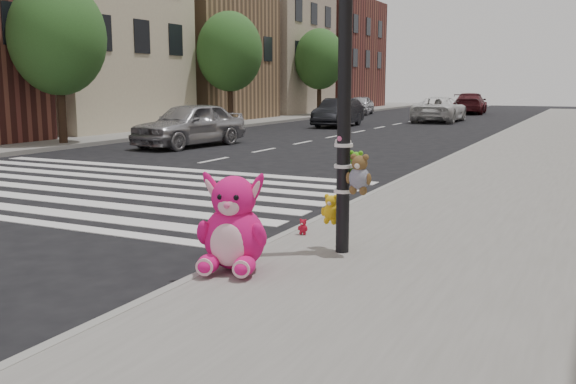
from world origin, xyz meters
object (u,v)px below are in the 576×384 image
Objects in this scene: red_teddy at (303,227)px; pink_bunny at (233,230)px; car_white_near at (440,109)px; car_silver_far at (190,124)px; car_dark_far at (338,113)px; signal_pole at (347,118)px.

pink_bunny is at bearing -89.04° from red_teddy.
car_silver_far is at bearing 74.89° from car_white_near.
red_teddy is 23.95m from car_dark_far.
car_silver_far is at bearing 111.97° from pink_bunny.
car_dark_far reaches higher than car_white_near.
red_teddy is (-0.83, 0.59, -1.51)m from signal_pole.
signal_pole is 1.89m from pink_bunny.
signal_pole is 24.82m from car_dark_far.
car_silver_far is 18.44m from car_white_near.
car_white_near is at bearing 100.84° from signal_pole.
signal_pole reaches higher than pink_bunny.
pink_bunny is 0.25× the size of car_silver_far.
car_white_near reaches higher than red_teddy.
signal_pole is 3.63× the size of pink_bunny.
pink_bunny is at bearing -45.62° from car_silver_far.
car_white_near is at bearing 84.41° from pink_bunny.
pink_bunny is 25.67m from car_dark_far.
signal_pole is 0.90× the size of car_silver_far.
red_teddy is (-0.01, 1.83, -0.34)m from pink_bunny.
pink_bunny is 1.86m from red_teddy.
pink_bunny reaches higher than red_teddy.
car_silver_far is at bearing 131.77° from signal_pole.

